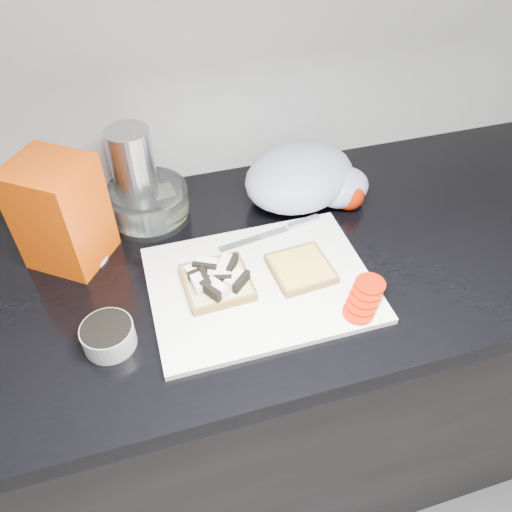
% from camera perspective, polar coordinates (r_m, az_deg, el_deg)
% --- Properties ---
extents(base_cabinet, '(3.50, 0.60, 0.86)m').
position_cam_1_polar(base_cabinet, '(1.34, -3.13, -15.08)').
color(base_cabinet, black).
rests_on(base_cabinet, ground).
extents(countertop, '(3.50, 0.64, 0.04)m').
position_cam_1_polar(countertop, '(0.98, -4.13, -1.50)').
color(countertop, black).
rests_on(countertop, base_cabinet).
extents(cutting_board, '(0.40, 0.30, 0.01)m').
position_cam_1_polar(cutting_board, '(0.92, 0.53, -3.23)').
color(cutting_board, white).
rests_on(cutting_board, countertop).
extents(bread_left, '(0.13, 0.13, 0.04)m').
position_cam_1_polar(bread_left, '(0.90, -4.56, -2.79)').
color(bread_left, beige).
rests_on(bread_left, cutting_board).
extents(bread_right, '(0.12, 0.12, 0.02)m').
position_cam_1_polar(bread_right, '(0.93, 5.15, -1.44)').
color(bread_right, beige).
rests_on(bread_right, cutting_board).
extents(tomato_slices, '(0.11, 0.11, 0.02)m').
position_cam_1_polar(tomato_slices, '(0.89, 12.27, -4.73)').
color(tomato_slices, '#AE1B04').
rests_on(tomato_slices, cutting_board).
extents(knife, '(0.22, 0.05, 0.01)m').
position_cam_1_polar(knife, '(1.01, 3.09, 3.07)').
color(knife, silver).
rests_on(knife, cutting_board).
extents(seed_tub, '(0.09, 0.09, 0.04)m').
position_cam_1_polar(seed_tub, '(0.85, -16.54, -8.64)').
color(seed_tub, '#979B9B').
rests_on(seed_tub, countertop).
extents(tub_lid, '(0.13, 0.13, 0.01)m').
position_cam_1_polar(tub_lid, '(1.03, -19.21, 0.02)').
color(tub_lid, white).
rests_on(tub_lid, countertop).
extents(glass_bowl, '(0.17, 0.17, 0.07)m').
position_cam_1_polar(glass_bowl, '(1.07, -12.22, 5.88)').
color(glass_bowl, silver).
rests_on(glass_bowl, countertop).
extents(bread_bag, '(0.18, 0.18, 0.21)m').
position_cam_1_polar(bread_bag, '(0.98, -21.42, 4.57)').
color(bread_bag, '#F24304').
rests_on(bread_bag, countertop).
extents(steel_canister, '(0.09, 0.09, 0.20)m').
position_cam_1_polar(steel_canister, '(1.03, -13.63, 8.85)').
color(steel_canister, '#B6B6BB').
rests_on(steel_canister, countertop).
extents(grocery_bag, '(0.32, 0.29, 0.11)m').
position_cam_1_polar(grocery_bag, '(1.09, 5.70, 8.85)').
color(grocery_bag, '#ABB4D3').
rests_on(grocery_bag, countertop).
extents(whole_tomatoes, '(0.07, 0.07, 0.07)m').
position_cam_1_polar(whole_tomatoes, '(1.09, 10.56, 6.87)').
color(whole_tomatoes, '#AE1B04').
rests_on(whole_tomatoes, countertop).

